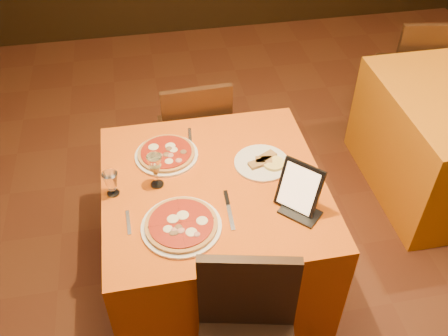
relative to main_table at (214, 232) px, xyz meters
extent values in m
cube|color=#5E2D19|center=(0.20, -0.39, -0.38)|extent=(6.00, 7.00, 0.01)
cube|color=#DA580E|center=(0.00, 0.00, 0.00)|extent=(1.10, 1.10, 0.75)
cylinder|color=white|center=(-0.19, -0.26, 0.38)|extent=(0.37, 0.37, 0.01)
cylinder|color=#AD4C23|center=(-0.19, -0.26, 0.40)|extent=(0.33, 0.33, 0.02)
cylinder|color=white|center=(-0.21, 0.24, 0.38)|extent=(0.33, 0.33, 0.01)
cylinder|color=#AD4C23|center=(-0.21, 0.24, 0.40)|extent=(0.30, 0.30, 0.02)
cylinder|color=white|center=(0.27, 0.09, 0.38)|extent=(0.29, 0.29, 0.01)
cylinder|color=olive|center=(0.27, 0.09, 0.40)|extent=(0.18, 0.18, 0.02)
cube|color=black|center=(0.36, -0.23, 0.49)|extent=(0.21, 0.21, 0.24)
cube|color=silver|center=(0.04, -0.20, 0.38)|extent=(0.03, 0.24, 0.01)
cube|color=silver|center=(-0.43, -0.19, 0.38)|extent=(0.02, 0.15, 0.01)
cube|color=silver|center=(-0.07, 0.38, 0.38)|extent=(0.03, 0.16, 0.01)
camera|label=1|loc=(-0.28, -1.76, 2.10)|focal=40.00mm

